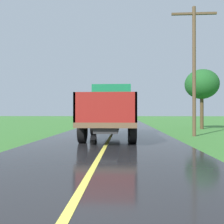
% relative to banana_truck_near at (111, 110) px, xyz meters
% --- Properties ---
extents(road_surface, '(6.40, 120.00, 0.08)m').
position_rel_banana_truck_near_xyz_m(road_surface, '(-0.00, -9.12, -1.44)').
color(road_surface, '#232326').
rests_on(road_surface, ground).
extents(centre_line, '(0.14, 108.00, 0.01)m').
position_rel_banana_truck_near_xyz_m(centre_line, '(-0.00, -9.12, -1.39)').
color(centre_line, '#E0D64C').
rests_on(centre_line, road_surface).
extents(banana_truck_near, '(2.38, 5.82, 2.80)m').
position_rel_banana_truck_near_xyz_m(banana_truck_near, '(0.00, 0.00, 0.00)').
color(banana_truck_near, '#2D2D30').
rests_on(banana_truck_near, road_surface).
extents(utility_pole_roadside, '(2.54, 0.20, 7.44)m').
position_rel_banana_truck_near_xyz_m(utility_pole_roadside, '(4.72, 1.25, 2.61)').
color(utility_pole_roadside, brown).
rests_on(utility_pole_roadside, ground).
extents(roadside_tree_near_left, '(2.74, 2.74, 4.99)m').
position_rel_banana_truck_near_xyz_m(roadside_tree_near_left, '(7.20, 7.17, 2.25)').
color(roadside_tree_near_left, '#4C3823').
rests_on(roadside_tree_near_left, ground).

